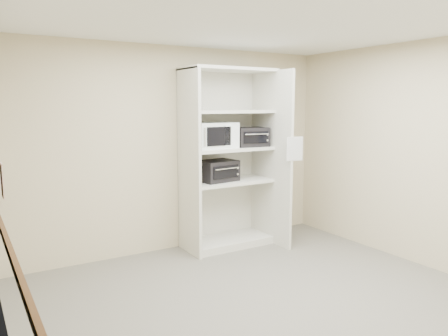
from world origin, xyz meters
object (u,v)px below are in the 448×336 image
toaster_oven_upper (250,137)px  toaster_oven_lower (217,171)px  microwave (213,135)px  shelving_unit (231,165)px

toaster_oven_upper → toaster_oven_lower: 0.66m
microwave → shelving_unit: bearing=-5.9°
shelving_unit → microwave: shelving_unit is taller
toaster_oven_upper → toaster_oven_lower: toaster_oven_upper is taller
shelving_unit → toaster_oven_upper: 0.47m
microwave → toaster_oven_upper: 0.55m
shelving_unit → toaster_oven_lower: bearing=174.8°
toaster_oven_upper → microwave: bearing=178.5°
shelving_unit → toaster_oven_upper: bearing=-8.6°
toaster_oven_upper → shelving_unit: bearing=177.2°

